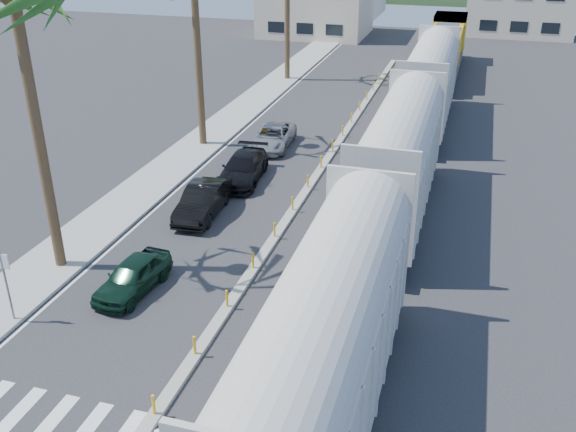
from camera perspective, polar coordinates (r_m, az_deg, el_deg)
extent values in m
plane|color=#28282B|center=(21.39, -10.47, -15.41)|extent=(140.00, 140.00, 0.00)
cube|color=gray|center=(44.63, -6.24, 7.64)|extent=(3.00, 90.00, 0.15)
cube|color=black|center=(44.45, 10.85, 7.19)|extent=(0.12, 100.00, 0.06)
cube|color=black|center=(44.35, 12.71, 6.98)|extent=(0.12, 100.00, 0.06)
cube|color=gray|center=(37.64, 2.94, 4.24)|extent=(0.45, 60.00, 0.15)
cylinder|color=gold|center=(20.42, -11.86, -16.08)|extent=(0.10, 0.10, 0.70)
cylinder|color=gold|center=(22.45, -8.31, -11.29)|extent=(0.10, 0.10, 0.70)
cylinder|color=gold|center=(24.68, -5.46, -7.30)|extent=(0.10, 0.10, 0.70)
cylinder|color=gold|center=(27.06, -3.14, -3.97)|extent=(0.10, 0.10, 0.70)
cylinder|color=gold|center=(29.56, -1.21, -1.19)|extent=(0.10, 0.10, 0.70)
cylinder|color=gold|center=(32.14, 0.40, 1.15)|extent=(0.10, 0.10, 0.70)
cylinder|color=gold|center=(34.78, 1.78, 3.14)|extent=(0.10, 0.10, 0.70)
cylinder|color=gold|center=(37.49, 2.96, 4.84)|extent=(0.10, 0.10, 0.70)
cylinder|color=gold|center=(40.23, 3.98, 6.31)|extent=(0.10, 0.10, 0.70)
cylinder|color=gold|center=(43.01, 4.88, 7.59)|extent=(0.10, 0.10, 0.70)
cylinder|color=gold|center=(45.81, 5.68, 8.71)|extent=(0.10, 0.10, 0.70)
cylinder|color=gold|center=(48.64, 6.39, 9.71)|extent=(0.10, 0.10, 0.70)
cylinder|color=gold|center=(51.49, 7.02, 10.59)|extent=(0.10, 0.10, 0.70)
cylinder|color=gold|center=(54.35, 7.59, 11.37)|extent=(0.10, 0.10, 0.70)
cylinder|color=gold|center=(57.23, 8.10, 12.08)|extent=(0.10, 0.10, 0.70)
cube|color=silver|center=(44.05, -4.17, 7.38)|extent=(0.12, 90.00, 0.01)
cube|color=silver|center=(41.83, 7.94, 6.18)|extent=(0.12, 90.00, 0.01)
cube|color=#B7B5A8|center=(18.19, 3.29, -12.44)|extent=(3.00, 12.88, 3.40)
cylinder|color=#B7B5A8|center=(17.19, 3.43, -7.99)|extent=(2.90, 12.58, 2.90)
cube|color=black|center=(19.63, 3.12, -17.48)|extent=(2.60, 12.88, 1.00)
cube|color=#B7B5A8|center=(31.21, 9.76, 4.37)|extent=(3.00, 12.88, 3.40)
cylinder|color=#B7B5A8|center=(30.64, 10.00, 7.33)|extent=(2.90, 12.58, 2.90)
cube|color=black|center=(32.07, 9.47, 0.72)|extent=(2.60, 12.88, 1.00)
cube|color=#B7B5A8|center=(45.46, 12.33, 11.00)|extent=(3.00, 12.88, 3.40)
cylinder|color=#B7B5A8|center=(45.07, 12.54, 13.09)|extent=(2.90, 12.58, 2.90)
cube|color=black|center=(46.06, 12.07, 8.36)|extent=(2.60, 12.88, 1.00)
cube|color=#4C4C4F|center=(61.39, 13.61, 13.10)|extent=(3.00, 17.00, 0.50)
cube|color=orange|center=(60.10, 13.70, 14.34)|extent=(2.70, 12.24, 2.60)
cube|color=orange|center=(66.71, 14.16, 15.65)|extent=(3.00, 3.74, 3.20)
cube|color=black|center=(61.52, 13.55, 12.55)|extent=(2.60, 13.60, 0.90)
cylinder|color=brown|center=(27.04, -21.17, 5.89)|extent=(0.44, 0.44, 11.00)
cylinder|color=brown|center=(40.58, -7.94, 12.93)|extent=(0.44, 0.44, 10.00)
cylinder|color=brown|center=(56.93, -0.07, 17.90)|extent=(0.44, 0.44, 12.00)
cylinder|color=slate|center=(25.48, -23.68, -5.83)|extent=(0.08, 0.08, 3.00)
cube|color=silver|center=(24.95, -24.13, -3.67)|extent=(0.60, 0.04, 0.60)
cube|color=beige|center=(84.78, 19.97, 17.41)|extent=(12.00, 10.00, 7.00)
imported|color=black|center=(26.31, -13.64, -5.23)|extent=(2.31, 4.29, 1.37)
imported|color=black|center=(32.00, -7.59, 1.33)|extent=(2.21, 4.89, 1.54)
imported|color=black|center=(35.91, -4.03, 4.26)|extent=(3.05, 5.54, 1.50)
imported|color=#9A9C9F|center=(41.05, -1.38, 7.06)|extent=(3.00, 5.30, 1.38)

